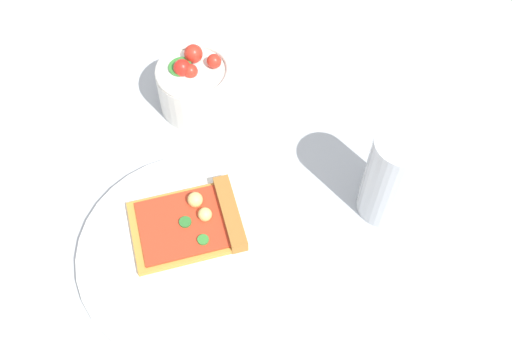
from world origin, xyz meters
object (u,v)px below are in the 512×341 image
plate (192,251)px  soda_glass (392,179)px  pizza_slice_main (196,222)px  salad_bowl (195,85)px

plate → soda_glass: size_ratio=2.02×
pizza_slice_main → soda_glass: soda_glass is taller
pizza_slice_main → salad_bowl: bearing=-104.5°
plate → salad_bowl: salad_bowl is taller
plate → pizza_slice_main: bearing=-115.3°
plate → pizza_slice_main: size_ratio=2.03×
pizza_slice_main → soda_glass: bearing=170.9°
salad_bowl → plate: bearing=74.0°
plate → pizza_slice_main: pizza_slice_main is taller
plate → soda_glass: soda_glass is taller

